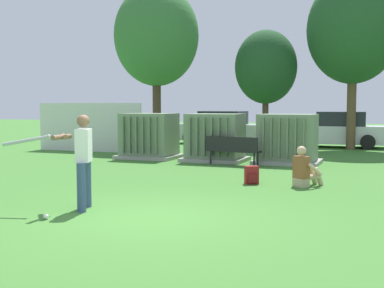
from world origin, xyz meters
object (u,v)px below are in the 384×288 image
object	(u,v)px
seated_spectator	(304,171)
parked_car_leftmost	(221,129)
batter	(81,157)
parked_car_left_of_center	(339,131)
transformer_mid_east	(288,140)
park_bench	(233,148)
backpack	(252,175)
sports_ball	(46,217)
transformer_west	(149,136)
transformer_mid_west	(215,138)

from	to	relation	value
seated_spectator	parked_car_leftmost	distance (m)	13.48
batter	parked_car_left_of_center	world-z (taller)	batter
seated_spectator	parked_car_left_of_center	bearing A→B (deg)	91.45
transformer_mid_east	park_bench	size ratio (longest dim) A/B	1.14
backpack	sports_ball	bearing A→B (deg)	-114.20
transformer_mid_east	batter	bearing A→B (deg)	-103.74
transformer_west	seated_spectator	bearing A→B (deg)	-35.89
parked_car_leftmost	parked_car_left_of_center	bearing A→B (deg)	-0.79
transformer_mid_west	park_bench	xyz separation A→B (m)	(0.92, -0.99, -0.25)
sports_ball	backpack	bearing A→B (deg)	65.80
batter	sports_ball	bearing A→B (deg)	-95.78
park_bench	sports_ball	xyz separation A→B (m)	(-0.70, -8.60, -0.49)
sports_ball	transformer_west	bearing A→B (deg)	105.95
transformer_west	parked_car_leftmost	xyz separation A→B (m)	(0.28, 7.56, -0.04)
transformer_mid_west	parked_car_left_of_center	bearing A→B (deg)	65.49
transformer_mid_east	parked_car_leftmost	world-z (taller)	same
park_bench	seated_spectator	world-z (taller)	seated_spectator
transformer_mid_east	parked_car_left_of_center	bearing A→B (deg)	82.63
backpack	parked_car_leftmost	size ratio (longest dim) A/B	0.10
transformer_mid_east	sports_ball	size ratio (longest dim) A/B	23.33
batter	backpack	distance (m)	4.68
backpack	park_bench	bearing A→B (deg)	113.32
sports_ball	batter	bearing A→B (deg)	84.22
transformer_west	seated_spectator	xyz separation A→B (m)	(6.25, -4.52, -0.41)
transformer_mid_east	park_bench	world-z (taller)	transformer_mid_east
parked_car_leftmost	backpack	bearing A→B (deg)	-68.82
seated_spectator	park_bench	bearing A→B (deg)	128.58
parked_car_leftmost	transformer_mid_east	bearing A→B (deg)	-57.78
transformer_mid_east	seated_spectator	size ratio (longest dim) A/B	2.18
transformer_west	seated_spectator	distance (m)	7.72
park_bench	backpack	bearing A→B (deg)	-66.68
parked_car_left_of_center	batter	bearing A→B (deg)	-100.87
parked_car_leftmost	batter	bearing A→B (deg)	-81.06
transformer_mid_west	backpack	xyz separation A→B (m)	(2.47, -4.59, -0.57)
transformer_mid_west	sports_ball	bearing A→B (deg)	-88.67
transformer_mid_west	parked_car_leftmost	size ratio (longest dim) A/B	0.49
backpack	parked_car_leftmost	distance (m)	13.05
transformer_west	batter	world-z (taller)	batter
transformer_mid_east	parked_car_left_of_center	distance (m)	7.45
transformer_mid_east	sports_ball	xyz separation A→B (m)	(-2.24, -9.70, -0.74)
batter	parked_car_leftmost	xyz separation A→B (m)	(-2.56, 16.25, -0.22)
transformer_mid_east	park_bench	bearing A→B (deg)	-144.47
park_bench	transformer_mid_west	bearing A→B (deg)	133.00
transformer_mid_west	batter	bearing A→B (deg)	-87.91
batter	parked_car_left_of_center	size ratio (longest dim) A/B	0.41
transformer_mid_east	sports_ball	bearing A→B (deg)	-103.01
batter	seated_spectator	size ratio (longest dim) A/B	1.81
transformer_west	parked_car_leftmost	world-z (taller)	same
transformer_mid_west	seated_spectator	distance (m)	5.86
transformer_mid_east	batter	xyz separation A→B (m)	(-2.15, -8.78, 0.19)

